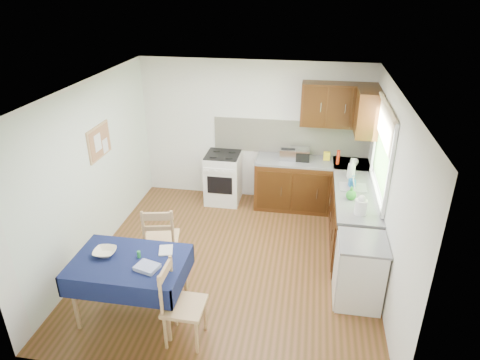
% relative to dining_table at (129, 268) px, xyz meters
% --- Properties ---
extents(floor, '(4.20, 4.20, 0.00)m').
position_rel_dining_table_xyz_m(floor, '(0.97, 1.25, -0.68)').
color(floor, '#513715').
rests_on(floor, ground).
extents(ceiling, '(4.00, 4.20, 0.02)m').
position_rel_dining_table_xyz_m(ceiling, '(0.97, 1.25, 1.82)').
color(ceiling, white).
rests_on(ceiling, wall_back).
extents(wall_back, '(4.00, 0.02, 2.50)m').
position_rel_dining_table_xyz_m(wall_back, '(0.97, 3.35, 0.57)').
color(wall_back, white).
rests_on(wall_back, ground).
extents(wall_front, '(4.00, 0.02, 2.50)m').
position_rel_dining_table_xyz_m(wall_front, '(0.97, -0.85, 0.57)').
color(wall_front, white).
rests_on(wall_front, ground).
extents(wall_left, '(0.02, 4.20, 2.50)m').
position_rel_dining_table_xyz_m(wall_left, '(-1.03, 1.25, 0.57)').
color(wall_left, white).
rests_on(wall_left, ground).
extents(wall_right, '(0.02, 4.20, 2.50)m').
position_rel_dining_table_xyz_m(wall_right, '(2.97, 1.25, 0.57)').
color(wall_right, white).
rests_on(wall_right, ground).
extents(base_cabinets, '(1.90, 2.30, 0.86)m').
position_rel_dining_table_xyz_m(base_cabinets, '(2.33, 2.51, -0.25)').
color(base_cabinets, '#371509').
rests_on(base_cabinets, ground).
extents(worktop_back, '(1.90, 0.60, 0.04)m').
position_rel_dining_table_xyz_m(worktop_back, '(2.02, 3.05, 0.20)').
color(worktop_back, slate).
rests_on(worktop_back, base_cabinets).
extents(worktop_right, '(0.60, 1.70, 0.04)m').
position_rel_dining_table_xyz_m(worktop_right, '(2.67, 1.90, 0.20)').
color(worktop_right, slate).
rests_on(worktop_right, base_cabinets).
extents(worktop_corner, '(0.60, 0.60, 0.04)m').
position_rel_dining_table_xyz_m(worktop_corner, '(2.67, 3.05, 0.20)').
color(worktop_corner, slate).
rests_on(worktop_corner, base_cabinets).
extents(splashback, '(2.70, 0.02, 0.60)m').
position_rel_dining_table_xyz_m(splashback, '(1.62, 3.33, 0.52)').
color(splashback, beige).
rests_on(splashback, wall_back).
extents(upper_cabinets, '(1.20, 0.85, 0.70)m').
position_rel_dining_table_xyz_m(upper_cabinets, '(2.50, 3.05, 1.17)').
color(upper_cabinets, '#371509').
rests_on(upper_cabinets, wall_back).
extents(stove, '(0.60, 0.61, 0.92)m').
position_rel_dining_table_xyz_m(stove, '(0.47, 3.05, -0.22)').
color(stove, white).
rests_on(stove, ground).
extents(window, '(0.04, 1.48, 1.26)m').
position_rel_dining_table_xyz_m(window, '(2.94, 1.95, 0.97)').
color(window, '#2D5021').
rests_on(window, wall_right).
extents(fridge, '(0.58, 0.60, 0.89)m').
position_rel_dining_table_xyz_m(fridge, '(2.67, 0.70, -0.24)').
color(fridge, white).
rests_on(fridge, ground).
extents(corkboard, '(0.04, 0.62, 0.47)m').
position_rel_dining_table_xyz_m(corkboard, '(-1.00, 1.55, 0.92)').
color(corkboard, tan).
rests_on(corkboard, wall_left).
extents(dining_table, '(1.30, 0.88, 0.79)m').
position_rel_dining_table_xyz_m(dining_table, '(0.00, 0.00, 0.00)').
color(dining_table, '#101C40').
rests_on(dining_table, ground).
extents(chair_far, '(0.54, 0.54, 1.04)m').
position_rel_dining_table_xyz_m(chair_far, '(0.07, 0.86, -0.14)').
color(chair_far, tan).
rests_on(chair_far, ground).
extents(chair_near, '(0.44, 0.44, 0.99)m').
position_rel_dining_table_xyz_m(chair_near, '(0.68, -0.28, -0.16)').
color(chair_near, tan).
rests_on(chair_near, ground).
extents(toaster, '(0.28, 0.17, 0.21)m').
position_rel_dining_table_xyz_m(toaster, '(1.61, 3.02, 0.31)').
color(toaster, '#B4B4B9').
rests_on(toaster, worktop_back).
extents(sandwich_press, '(0.33, 0.29, 0.19)m').
position_rel_dining_table_xyz_m(sandwich_press, '(1.80, 3.08, 0.31)').
color(sandwich_press, black).
rests_on(sandwich_press, worktop_back).
extents(sauce_bottle, '(0.06, 0.06, 0.24)m').
position_rel_dining_table_xyz_m(sauce_bottle, '(2.44, 2.97, 0.34)').
color(sauce_bottle, red).
rests_on(sauce_bottle, worktop_back).
extents(yellow_packet, '(0.12, 0.09, 0.14)m').
position_rel_dining_table_xyz_m(yellow_packet, '(2.26, 3.12, 0.29)').
color(yellow_packet, yellow).
rests_on(yellow_packet, worktop_back).
extents(dish_rack, '(0.39, 0.30, 0.18)m').
position_rel_dining_table_xyz_m(dish_rack, '(2.63, 2.10, 0.24)').
color(dish_rack, gray).
rests_on(dish_rack, worktop_right).
extents(kettle, '(0.16, 0.16, 0.27)m').
position_rel_dining_table_xyz_m(kettle, '(2.67, 1.33, 0.34)').
color(kettle, white).
rests_on(kettle, worktop_right).
extents(cup, '(0.18, 0.18, 0.10)m').
position_rel_dining_table_xyz_m(cup, '(2.71, 2.97, 0.27)').
color(cup, silver).
rests_on(cup, worktop_back).
extents(soap_bottle_a, '(0.18, 0.18, 0.33)m').
position_rel_dining_table_xyz_m(soap_bottle_a, '(2.62, 2.45, 0.38)').
color(soap_bottle_a, white).
rests_on(soap_bottle_a, worktop_right).
extents(soap_bottle_b, '(0.11, 0.11, 0.19)m').
position_rel_dining_table_xyz_m(soap_bottle_b, '(2.62, 2.12, 0.31)').
color(soap_bottle_b, '#2179C1').
rests_on(soap_bottle_b, worktop_right).
extents(soap_bottle_c, '(0.19, 0.19, 0.19)m').
position_rel_dining_table_xyz_m(soap_bottle_c, '(2.58, 1.74, 0.31)').
color(soap_bottle_c, green).
rests_on(soap_bottle_c, worktop_right).
extents(plate_bowl, '(0.28, 0.28, 0.06)m').
position_rel_dining_table_xyz_m(plate_bowl, '(-0.31, 0.06, 0.14)').
color(plate_bowl, '#F5E7C8').
rests_on(plate_bowl, dining_table).
extents(book, '(0.21, 0.25, 0.02)m').
position_rel_dining_table_xyz_m(book, '(0.29, 0.22, 0.11)').
color(book, white).
rests_on(book, dining_table).
extents(spice_jar, '(0.04, 0.04, 0.08)m').
position_rel_dining_table_xyz_m(spice_jar, '(0.10, 0.07, 0.15)').
color(spice_jar, green).
rests_on(spice_jar, dining_table).
extents(tea_towel, '(0.29, 0.26, 0.04)m').
position_rel_dining_table_xyz_m(tea_towel, '(0.27, -0.12, 0.13)').
color(tea_towel, '#293E98').
rests_on(tea_towel, dining_table).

